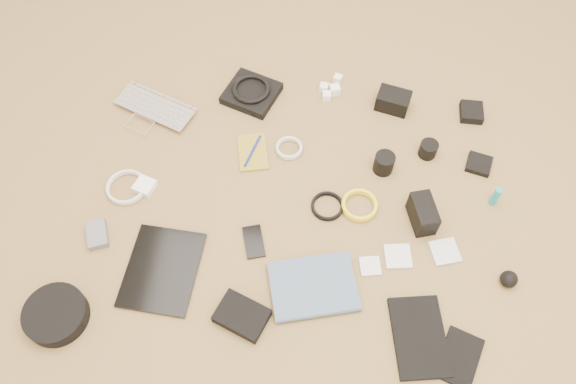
# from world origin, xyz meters

# --- Properties ---
(laptop) EXTENTS (0.34, 0.30, 0.02)m
(laptop) POSITION_xyz_m (-0.53, 0.32, 0.01)
(laptop) COLOR silver
(laptop) RESTS_ON ground
(headphone_pouch) EXTENTS (0.22, 0.22, 0.03)m
(headphone_pouch) POSITION_xyz_m (-0.18, 0.44, 0.02)
(headphone_pouch) COLOR black
(headphone_pouch) RESTS_ON ground
(headphones) EXTENTS (0.15, 0.15, 0.02)m
(headphones) POSITION_xyz_m (-0.18, 0.44, 0.04)
(headphones) COLOR black
(headphones) RESTS_ON headphone_pouch
(charger_a) EXTENTS (0.03, 0.03, 0.03)m
(charger_a) POSITION_xyz_m (0.08, 0.49, 0.01)
(charger_a) COLOR white
(charger_a) RESTS_ON ground
(charger_b) EXTENTS (0.04, 0.04, 0.03)m
(charger_b) POSITION_xyz_m (0.13, 0.54, 0.01)
(charger_b) COLOR white
(charger_b) RESTS_ON ground
(charger_c) EXTENTS (0.04, 0.04, 0.03)m
(charger_c) POSITION_xyz_m (0.12, 0.48, 0.02)
(charger_c) COLOR white
(charger_c) RESTS_ON ground
(charger_d) EXTENTS (0.03, 0.03, 0.03)m
(charger_d) POSITION_xyz_m (0.09, 0.45, 0.01)
(charger_d) COLOR white
(charger_d) RESTS_ON ground
(dslr_camera) EXTENTS (0.13, 0.11, 0.07)m
(dslr_camera) POSITION_xyz_m (0.33, 0.43, 0.03)
(dslr_camera) COLOR black
(dslr_camera) RESTS_ON ground
(lens_pouch) EXTENTS (0.08, 0.09, 0.03)m
(lens_pouch) POSITION_xyz_m (0.61, 0.41, 0.02)
(lens_pouch) COLOR black
(lens_pouch) RESTS_ON ground
(notebook_olive) EXTENTS (0.12, 0.17, 0.01)m
(notebook_olive) POSITION_xyz_m (-0.15, 0.19, 0.00)
(notebook_olive) COLOR olive
(notebook_olive) RESTS_ON ground
(pen_blue) EXTENTS (0.05, 0.13, 0.01)m
(pen_blue) POSITION_xyz_m (-0.15, 0.19, 0.01)
(pen_blue) COLOR #13179C
(pen_blue) RESTS_ON notebook_olive
(cable_white_a) EXTENTS (0.11, 0.11, 0.01)m
(cable_white_a) POSITION_xyz_m (-0.03, 0.21, 0.01)
(cable_white_a) COLOR silver
(cable_white_a) RESTS_ON ground
(lens_a) EXTENTS (0.08, 0.08, 0.07)m
(lens_a) POSITION_xyz_m (0.29, 0.16, 0.04)
(lens_a) COLOR black
(lens_a) RESTS_ON ground
(lens_b) EXTENTS (0.07, 0.07, 0.06)m
(lens_b) POSITION_xyz_m (0.44, 0.23, 0.03)
(lens_b) COLOR black
(lens_b) RESTS_ON ground
(card_reader) EXTENTS (0.10, 0.10, 0.02)m
(card_reader) POSITION_xyz_m (0.61, 0.20, 0.01)
(card_reader) COLOR black
(card_reader) RESTS_ON ground
(power_brick) EXTENTS (0.08, 0.08, 0.03)m
(power_brick) POSITION_xyz_m (-0.48, 0.02, 0.01)
(power_brick) COLOR white
(power_brick) RESTS_ON ground
(cable_white_b) EXTENTS (0.15, 0.15, 0.01)m
(cable_white_b) POSITION_xyz_m (-0.54, 0.02, 0.01)
(cable_white_b) COLOR silver
(cable_white_b) RESTS_ON ground
(cable_black) EXTENTS (0.14, 0.14, 0.01)m
(cable_black) POSITION_xyz_m (0.11, -0.00, 0.00)
(cable_black) COLOR black
(cable_black) RESTS_ON ground
(cable_yellow) EXTENTS (0.14, 0.14, 0.01)m
(cable_yellow) POSITION_xyz_m (0.22, 0.01, 0.01)
(cable_yellow) COLOR yellow
(cable_yellow) RESTS_ON ground
(flash) EXTENTS (0.09, 0.13, 0.09)m
(flash) POSITION_xyz_m (0.41, -0.03, 0.04)
(flash) COLOR black
(flash) RESTS_ON ground
(lens_cleaner) EXTENTS (0.03, 0.03, 0.08)m
(lens_cleaner) POSITION_xyz_m (0.64, 0.05, 0.04)
(lens_cleaner) COLOR teal
(lens_cleaner) RESTS_ON ground
(battery_charger) EXTENTS (0.09, 0.11, 0.03)m
(battery_charger) POSITION_xyz_m (-0.59, -0.16, 0.01)
(battery_charger) COLOR #5E5E63
(battery_charger) RESTS_ON ground
(tablet) EXTENTS (0.23, 0.29, 0.01)m
(tablet) POSITION_xyz_m (-0.37, -0.26, 0.01)
(tablet) COLOR black
(tablet) RESTS_ON ground
(phone) EXTENTS (0.08, 0.12, 0.01)m
(phone) POSITION_xyz_m (-0.11, -0.14, 0.00)
(phone) COLOR black
(phone) RESTS_ON ground
(filter_case_left) EXTENTS (0.07, 0.07, 0.01)m
(filter_case_left) POSITION_xyz_m (0.25, -0.20, 0.00)
(filter_case_left) COLOR silver
(filter_case_left) RESTS_ON ground
(filter_case_mid) EXTENTS (0.09, 0.09, 0.01)m
(filter_case_mid) POSITION_xyz_m (0.34, -0.16, 0.01)
(filter_case_mid) COLOR silver
(filter_case_mid) RESTS_ON ground
(filter_case_right) EXTENTS (0.10, 0.10, 0.01)m
(filter_case_right) POSITION_xyz_m (0.48, -0.13, 0.01)
(filter_case_right) COLOR silver
(filter_case_right) RESTS_ON ground
(air_blower) EXTENTS (0.06, 0.06, 0.05)m
(air_blower) POSITION_xyz_m (0.65, -0.22, 0.03)
(air_blower) COLOR black
(air_blower) RESTS_ON ground
(headphone_case) EXTENTS (0.22, 0.22, 0.05)m
(headphone_case) POSITION_xyz_m (-0.64, -0.43, 0.02)
(headphone_case) COLOR black
(headphone_case) RESTS_ON ground
(drive_case) EXTENTS (0.17, 0.15, 0.04)m
(drive_case) POSITION_xyz_m (-0.12, -0.39, 0.02)
(drive_case) COLOR black
(drive_case) RESTS_ON ground
(paperback) EXTENTS (0.29, 0.24, 0.02)m
(paperback) POSITION_xyz_m (0.10, -0.37, 0.01)
(paperback) COLOR #475C78
(paperback) RESTS_ON ground
(notebook_black_a) EXTENTS (0.18, 0.25, 0.02)m
(notebook_black_a) POSITION_xyz_m (0.39, -0.41, 0.01)
(notebook_black_a) COLOR black
(notebook_black_a) RESTS_ON ground
(notebook_black_b) EXTENTS (0.15, 0.18, 0.01)m
(notebook_black_b) POSITION_xyz_m (0.50, -0.46, 0.01)
(notebook_black_b) COLOR black
(notebook_black_b) RESTS_ON ground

